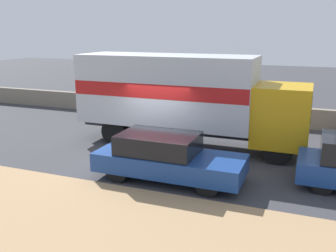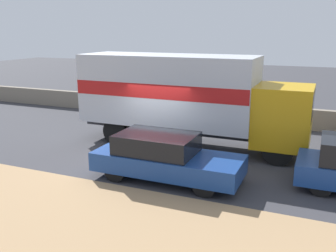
% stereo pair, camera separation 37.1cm
% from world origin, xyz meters
% --- Properties ---
extents(ground_plane, '(80.00, 80.00, 0.00)m').
position_xyz_m(ground_plane, '(0.00, 0.00, 0.00)').
color(ground_plane, '#38383D').
extents(dirt_shoulder_foreground, '(60.00, 6.54, 0.04)m').
position_xyz_m(dirt_shoulder_foreground, '(0.00, -5.40, 0.02)').
color(dirt_shoulder_foreground, tan).
rests_on(dirt_shoulder_foreground, ground_plane).
extents(stone_wall_backdrop, '(60.00, 0.35, 0.96)m').
position_xyz_m(stone_wall_backdrop, '(0.00, 6.96, 0.48)').
color(stone_wall_backdrop, gray).
rests_on(stone_wall_backdrop, ground_plane).
extents(box_truck, '(8.79, 2.36, 3.54)m').
position_xyz_m(box_truck, '(0.53, 2.42, 2.03)').
color(box_truck, gold).
rests_on(box_truck, ground_plane).
extents(car_hatchback, '(4.53, 1.76, 1.41)m').
position_xyz_m(car_hatchback, '(1.26, -1.08, 0.71)').
color(car_hatchback, navy).
rests_on(car_hatchback, ground_plane).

